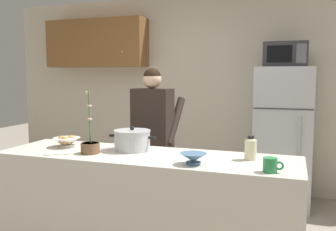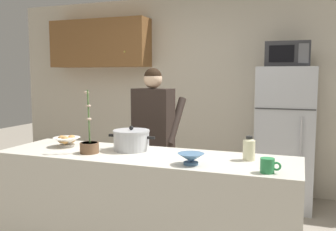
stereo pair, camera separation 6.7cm
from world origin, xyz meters
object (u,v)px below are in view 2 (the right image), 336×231
(bread_bowl, at_px, (67,141))
(bottle_near_edge, at_px, (249,148))
(cooking_pot, at_px, (131,140))
(person_near_pot, at_px, (154,128))
(coffee_mug, at_px, (268,166))
(empty_bowl, at_px, (191,158))
(microwave, at_px, (288,54))
(refrigerator, at_px, (285,137))
(potted_orchid, at_px, (89,145))

(bread_bowl, relative_size, bottle_near_edge, 1.31)
(cooking_pot, distance_m, bottle_near_edge, 0.96)
(person_near_pot, relative_size, coffee_mug, 12.30)
(cooking_pot, height_order, empty_bowl, cooking_pot)
(microwave, relative_size, bottle_near_edge, 2.68)
(refrigerator, distance_m, microwave, 0.96)
(bottle_near_edge, bearing_deg, potted_orchid, -171.18)
(cooking_pot, bearing_deg, microwave, 56.27)
(microwave, relative_size, empty_bowl, 2.57)
(bread_bowl, bearing_deg, potted_orchid, -25.91)
(microwave, relative_size, person_near_pot, 0.30)
(coffee_mug, bearing_deg, person_near_pot, 138.63)
(refrigerator, distance_m, bottle_near_edge, 1.78)
(coffee_mug, bearing_deg, bottle_near_edge, 117.20)
(empty_bowl, height_order, potted_orchid, potted_orchid)
(bread_bowl, distance_m, potted_orchid, 0.37)
(bottle_near_edge, bearing_deg, empty_bowl, -142.45)
(potted_orchid, bearing_deg, refrigerator, 54.27)
(cooking_pot, height_order, bottle_near_edge, cooking_pot)
(refrigerator, height_order, empty_bowl, refrigerator)
(microwave, distance_m, bottle_near_edge, 1.91)
(refrigerator, relative_size, microwave, 3.40)
(coffee_mug, xyz_separation_m, bread_bowl, (-1.72, 0.28, 0.00))
(bread_bowl, relative_size, potted_orchid, 0.47)
(microwave, xyz_separation_m, bread_bowl, (-1.73, -1.77, -0.80))
(bread_bowl, bearing_deg, person_near_pot, 58.87)
(bottle_near_edge, xyz_separation_m, potted_orchid, (-1.23, -0.19, -0.02))
(bottle_near_edge, distance_m, potted_orchid, 1.24)
(bottle_near_edge, bearing_deg, cooking_pot, 178.18)
(potted_orchid, bearing_deg, coffee_mug, -5.06)
(person_near_pot, relative_size, empty_bowl, 8.62)
(microwave, bearing_deg, person_near_pot, -142.25)
(person_near_pot, xyz_separation_m, empty_bowl, (0.71, -1.05, -0.03))
(bottle_near_edge, height_order, potted_orchid, potted_orchid)
(person_near_pot, height_order, cooking_pot, person_near_pot)
(person_near_pot, height_order, potted_orchid, person_near_pot)
(person_near_pot, relative_size, bottle_near_edge, 9.00)
(bread_bowl, bearing_deg, coffee_mug, -9.36)
(coffee_mug, height_order, potted_orchid, potted_orchid)
(cooking_pot, bearing_deg, potted_orchid, -140.01)
(potted_orchid, bearing_deg, bottle_near_edge, 8.82)
(microwave, height_order, cooking_pot, microwave)
(person_near_pot, relative_size, cooking_pot, 3.90)
(cooking_pot, distance_m, potted_orchid, 0.34)
(microwave, xyz_separation_m, bottle_near_edge, (-0.18, -1.74, -0.76))
(coffee_mug, bearing_deg, bread_bowl, 170.64)
(bottle_near_edge, relative_size, potted_orchid, 0.36)
(refrigerator, height_order, cooking_pot, refrigerator)
(coffee_mug, relative_size, potted_orchid, 0.26)
(refrigerator, xyz_separation_m, empty_bowl, (-0.54, -2.04, 0.15))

